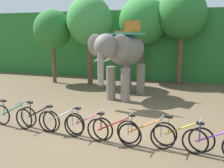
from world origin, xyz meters
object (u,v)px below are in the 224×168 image
tree_far_left (53,30)px  tree_right (143,21)px  bike_black (40,118)px  bike_red (113,131)px  elephant (124,53)px  bike_teal (13,116)px  bike_orange (145,133)px  tree_far_right (182,15)px  bike_purple (215,144)px  bike_white (60,123)px  bike_pink (89,125)px  tree_left (89,21)px  bike_yellow (183,136)px

tree_far_left → tree_right: tree_right is taller
bike_black → bike_red: bearing=-7.9°
elephant → bike_teal: 6.05m
tree_right → bike_orange: 11.19m
tree_far_left → bike_black: size_ratio=2.72×
tree_far_right → bike_purple: tree_far_right is taller
bike_red → bike_orange: same height
bike_black → tree_far_right: bearing=70.0°
bike_white → bike_pink: same height
tree_far_left → bike_black: (4.07, -7.74, -2.96)m
bike_purple → elephant: bearing=126.7°
bike_black → tree_far_left: bearing=117.7°
tree_far_left → bike_pink: 10.27m
elephant → tree_far_left: bearing=154.6°
bike_white → tree_left: bearing=107.3°
elephant → bike_teal: size_ratio=2.49×
bike_teal → tree_left: bearing=94.7°
tree_far_right → bike_purple: size_ratio=3.41×
tree_right → tree_far_right: 2.45m
bike_orange → bike_white: bearing=179.2°
tree_far_left → elephant: 6.12m
bike_teal → bike_pink: size_ratio=1.00×
bike_white → tree_right: bearing=88.4°
tree_far_right → elephant: tree_far_right is taller
bike_purple → bike_teal: bearing=177.8°
tree_far_left → bike_purple: tree_far_left is taller
elephant → bike_red: (1.36, -5.53, -1.82)m
tree_far_left → bike_red: tree_far_left is taller
bike_white → bike_orange: same height
tree_far_left → bike_white: size_ratio=2.70×
bike_black → bike_white: (0.89, -0.19, 0.00)m
bike_white → bike_red: 1.84m
tree_right → bike_teal: tree_right is taller
elephant → bike_yellow: (3.27, -5.21, -1.82)m
tree_far_left → bike_purple: size_ratio=2.71×
bike_yellow → bike_purple: same height
bike_teal → bike_pink: bearing=-0.5°
tree_far_left → bike_teal: bearing=-68.6°
tree_far_left → bike_black: 9.23m
bike_teal → elephant: bearing=65.8°
bike_yellow → bike_orange: bearing=-170.1°
tree_far_right → elephant: size_ratio=1.37×
tree_right → bike_black: size_ratio=3.22×
bike_orange → tree_far_right: bearing=90.1°
bike_white → bike_orange: 2.73m
bike_black → bike_teal: bearing=-174.1°
bike_red → bike_purple: 2.75m
tree_right → bike_red: 11.16m
bike_purple → bike_pink: bearing=176.5°
tree_left → bike_yellow: 10.78m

